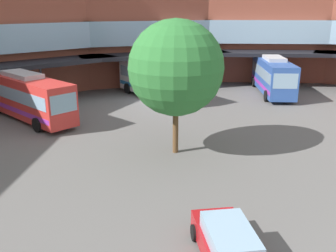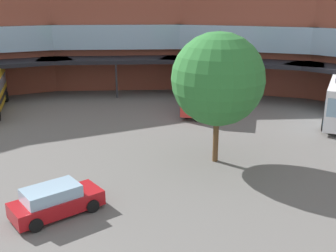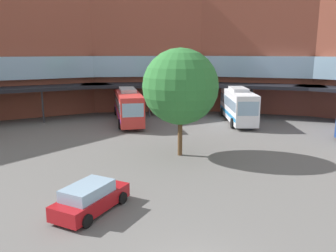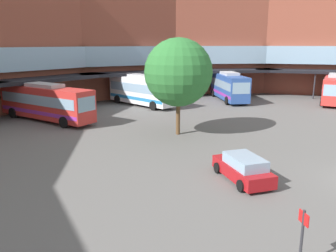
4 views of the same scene
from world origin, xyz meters
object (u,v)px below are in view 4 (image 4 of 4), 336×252
bus_2 (335,88)px  bus_5 (141,90)px  plaza_tree (178,72)px  bus_4 (229,86)px  parked_car (243,168)px  stop_sign_post (302,233)px  bus_0 (46,102)px

bus_2 → bus_5: bearing=-57.8°
bus_2 → plaza_tree: size_ratio=1.40×
bus_4 → parked_car: (-24.99, -15.02, -1.25)m
bus_4 → parked_car: 29.19m
bus_2 → stop_sign_post: bearing=0.3°
bus_0 → bus_5: (12.61, -1.62, 0.06)m
bus_0 → bus_2: size_ratio=1.05×
parked_car → stop_sign_post: 8.10m
parked_car → plaza_tree: (5.91, 9.33, 4.68)m
plaza_tree → stop_sign_post: 19.36m
bus_4 → bus_2: bearing=75.9°
parked_car → plaza_tree: plaza_tree is taller
bus_5 → parked_car: bus_5 is taller
parked_car → stop_sign_post: bearing=164.5°
parked_car → bus_4: bearing=-26.0°
plaza_tree → stop_sign_post: size_ratio=3.72×
bus_4 → plaza_tree: (-19.08, -5.70, 3.43)m
bus_2 → bus_4: (-7.47, 11.89, 0.05)m
bus_2 → parked_car: size_ratio=2.49×
bus_2 → bus_5: size_ratio=1.11×
plaza_tree → bus_5: bearing=55.7°
bus_0 → parked_car: (-1.71, -23.29, -1.21)m
bus_0 → parked_car: 23.39m
bus_4 → parked_car: size_ratio=1.98×
bus_2 → stop_sign_post: 39.44m
bus_2 → bus_4: size_ratio=1.26×
bus_4 → plaza_tree: size_ratio=1.11×
stop_sign_post → plaza_tree: bearing=50.9°
plaza_tree → bus_2: bearing=-13.1°
bus_0 → parked_car: size_ratio=2.63×
stop_sign_post → bus_4: bearing=33.3°
bus_4 → bus_0: bearing=-65.8°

